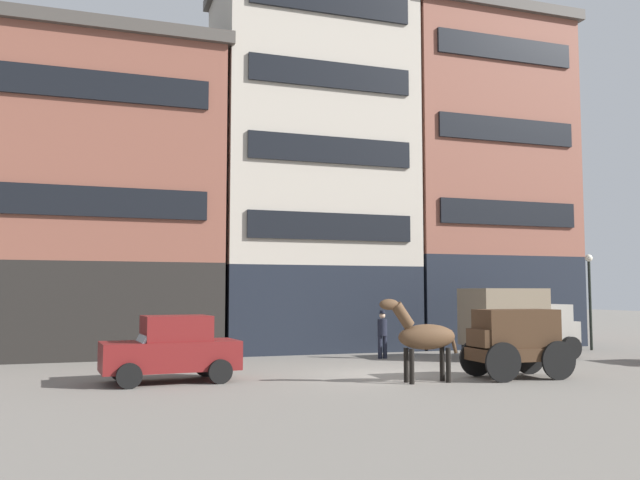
{
  "coord_description": "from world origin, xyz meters",
  "views": [
    {
      "loc": [
        -8.33,
        -18.4,
        2.48
      ],
      "look_at": [
        -1.51,
        1.97,
        4.18
      ],
      "focal_mm": 37.08,
      "sensor_mm": 36.0,
      "label": 1
    }
  ],
  "objects_px": {
    "cargo_wagon": "(515,338)",
    "draft_horse": "(424,336)",
    "sedan_light": "(172,349)",
    "pedestrian_officer": "(382,332)",
    "streetlamp_curbside": "(590,288)",
    "delivery_truck_near": "(517,320)"
  },
  "relations": [
    {
      "from": "delivery_truck_near",
      "to": "sedan_light",
      "type": "bearing_deg",
      "value": -169.09
    },
    {
      "from": "draft_horse",
      "to": "cargo_wagon",
      "type": "bearing_deg",
      "value": -0.03
    },
    {
      "from": "draft_horse",
      "to": "delivery_truck_near",
      "type": "bearing_deg",
      "value": 36.89
    },
    {
      "from": "pedestrian_officer",
      "to": "sedan_light",
      "type": "bearing_deg",
      "value": -153.29
    },
    {
      "from": "cargo_wagon",
      "to": "streetlamp_curbside",
      "type": "distance_m",
      "value": 11.16
    },
    {
      "from": "cargo_wagon",
      "to": "draft_horse",
      "type": "relative_size",
      "value": 1.25
    },
    {
      "from": "sedan_light",
      "to": "cargo_wagon",
      "type": "bearing_deg",
      "value": -13.55
    },
    {
      "from": "cargo_wagon",
      "to": "sedan_light",
      "type": "bearing_deg",
      "value": 166.45
    },
    {
      "from": "delivery_truck_near",
      "to": "cargo_wagon",
      "type": "bearing_deg",
      "value": -125.66
    },
    {
      "from": "sedan_light",
      "to": "pedestrian_officer",
      "type": "bearing_deg",
      "value": 26.71
    },
    {
      "from": "sedan_light",
      "to": "streetlamp_curbside",
      "type": "xyz_separation_m",
      "value": [
        18.18,
        4.59,
        1.76
      ]
    },
    {
      "from": "pedestrian_officer",
      "to": "streetlamp_curbside",
      "type": "bearing_deg",
      "value": 2.69
    },
    {
      "from": "delivery_truck_near",
      "to": "sedan_light",
      "type": "xyz_separation_m",
      "value": [
        -12.98,
        -2.5,
        -0.51
      ]
    },
    {
      "from": "cargo_wagon",
      "to": "delivery_truck_near",
      "type": "height_order",
      "value": "delivery_truck_near"
    },
    {
      "from": "cargo_wagon",
      "to": "delivery_truck_near",
      "type": "xyz_separation_m",
      "value": [
        3.44,
        4.8,
        0.28
      ]
    },
    {
      "from": "draft_horse",
      "to": "delivery_truck_near",
      "type": "xyz_separation_m",
      "value": [
        6.39,
        4.8,
        0.15
      ]
    },
    {
      "from": "cargo_wagon",
      "to": "sedan_light",
      "type": "height_order",
      "value": "cargo_wagon"
    },
    {
      "from": "cargo_wagon",
      "to": "pedestrian_officer",
      "type": "relative_size",
      "value": 1.64
    },
    {
      "from": "cargo_wagon",
      "to": "draft_horse",
      "type": "distance_m",
      "value": 2.95
    },
    {
      "from": "pedestrian_officer",
      "to": "delivery_truck_near",
      "type": "bearing_deg",
      "value": -18.71
    },
    {
      "from": "cargo_wagon",
      "to": "pedestrian_officer",
      "type": "height_order",
      "value": "cargo_wagon"
    },
    {
      "from": "sedan_light",
      "to": "streetlamp_curbside",
      "type": "relative_size",
      "value": 0.93
    }
  ]
}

